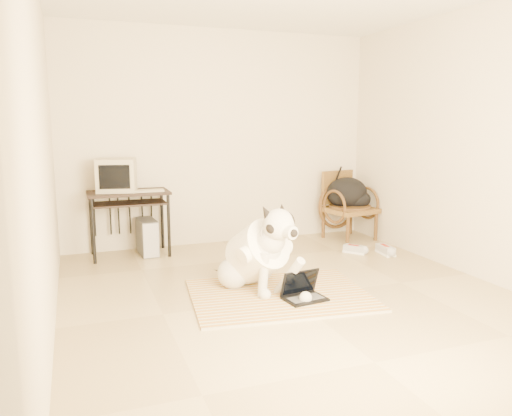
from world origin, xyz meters
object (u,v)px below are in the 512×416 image
rattan_chair (347,205)px  backpack (349,194)px  dog (258,254)px  pc_tower (147,237)px  computer_desk (129,201)px  crt_monitor (117,175)px  laptop (303,292)px

rattan_chair → backpack: (0.02, 0.01, 0.15)m
backpack → dog: bearing=-140.3°
pc_tower → backpack: bearing=-2.2°
dog → backpack: size_ratio=1.95×
computer_desk → rattan_chair: rattan_chair is taller
rattan_chair → backpack: bearing=19.8°
dog → crt_monitor: bearing=122.4°
laptop → backpack: (1.61, 1.96, 0.53)m
dog → crt_monitor: (-1.09, 1.72, 0.60)m
computer_desk → laptop: bearing=-58.6°
laptop → computer_desk: size_ratio=0.42×
crt_monitor → rattan_chair: (2.96, -0.16, -0.50)m
dog → backpack: bearing=39.7°
laptop → rattan_chair: 2.54m
dog → pc_tower: (-0.78, 1.68, -0.14)m
pc_tower → backpack: (2.67, -0.10, 0.40)m
laptop → rattan_chair: (1.58, 1.95, 0.37)m
dog → backpack: (1.89, 1.57, 0.25)m
dog → backpack: dog is taller
computer_desk → backpack: 2.87m
dog → computer_desk: dog is taller
dog → computer_desk: bearing=120.3°
pc_tower → rattan_chair: size_ratio=0.51×
crt_monitor → rattan_chair: bearing=-3.1°
dog → pc_tower: dog is taller
pc_tower → crt_monitor: bearing=171.3°
dog → rattan_chair: rattan_chair is taller
pc_tower → backpack: 2.70m
crt_monitor → rattan_chair: 3.01m
crt_monitor → computer_desk: bearing=-23.6°
laptop → crt_monitor: crt_monitor is taller
dog → computer_desk: (-0.98, 1.67, 0.31)m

